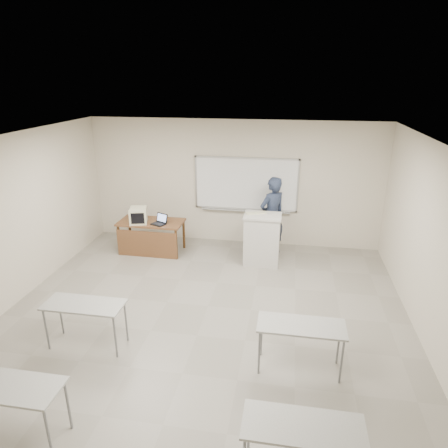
% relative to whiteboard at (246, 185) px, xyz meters
% --- Properties ---
extents(floor, '(7.00, 8.00, 0.01)m').
position_rel_whiteboard_xyz_m(floor, '(-0.30, -3.97, -1.49)').
color(floor, gray).
rests_on(floor, ground).
extents(whiteboard, '(2.48, 0.10, 1.31)m').
position_rel_whiteboard_xyz_m(whiteboard, '(0.00, 0.00, 0.00)').
color(whiteboard, white).
rests_on(whiteboard, floor).
extents(student_desks, '(4.40, 2.20, 0.73)m').
position_rel_whiteboard_xyz_m(student_desks, '(-0.30, -5.32, -0.81)').
color(student_desks, '#AAABA5').
rests_on(student_desks, floor).
extents(instructor_desk, '(1.49, 0.75, 0.75)m').
position_rel_whiteboard_xyz_m(instructor_desk, '(-2.10, -1.02, -0.93)').
color(instructor_desk, brown).
rests_on(instructor_desk, floor).
extents(podium, '(0.80, 0.58, 1.13)m').
position_rel_whiteboard_xyz_m(podium, '(0.50, -1.12, -0.91)').
color(podium, beige).
rests_on(podium, floor).
extents(crt_monitor, '(0.39, 0.43, 0.37)m').
position_rel_whiteboard_xyz_m(crt_monitor, '(-2.35, -1.04, -0.56)').
color(crt_monitor, beige).
rests_on(crt_monitor, instructor_desk).
extents(laptop, '(0.31, 0.28, 0.23)m').
position_rel_whiteboard_xyz_m(laptop, '(-1.87, -1.04, -0.68)').
color(laptop, black).
rests_on(laptop, instructor_desk).
extents(mouse, '(0.10, 0.08, 0.04)m').
position_rel_whiteboard_xyz_m(mouse, '(-1.90, -0.86, -0.71)').
color(mouse, '#B1B3B9').
rests_on(mouse, instructor_desk).
extents(keyboard, '(0.46, 0.29, 0.02)m').
position_rel_whiteboard_xyz_m(keyboard, '(0.35, -1.04, -0.34)').
color(keyboard, beige).
rests_on(keyboard, podium).
extents(presenter, '(0.79, 0.78, 1.84)m').
position_rel_whiteboard_xyz_m(presenter, '(0.67, -0.57, -0.56)').
color(presenter, black).
rests_on(presenter, floor).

